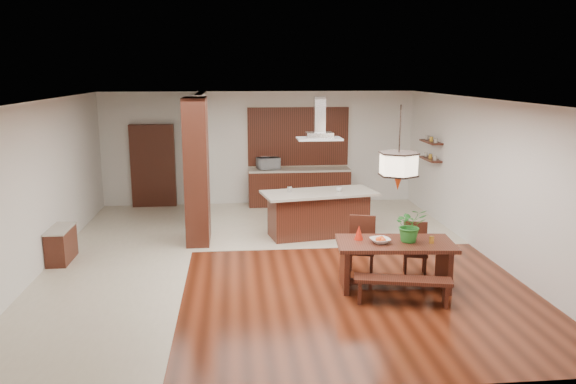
{
  "coord_description": "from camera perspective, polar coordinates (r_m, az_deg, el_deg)",
  "views": [
    {
      "loc": [
        -0.67,
        -9.88,
        3.38
      ],
      "look_at": [
        0.3,
        0.0,
        1.25
      ],
      "focal_mm": 35.0,
      "sensor_mm": 36.0,
      "label": 1
    }
  ],
  "objects": [
    {
      "name": "room_shell",
      "position": [
        9.99,
        -1.72,
        4.52
      ],
      "size": [
        9.0,
        9.04,
        2.92
      ],
      "color": "#3E170B",
      "rests_on": "ground"
    },
    {
      "name": "tile_hallway",
      "position": [
        10.64,
        -16.69,
        -6.91
      ],
      "size": [
        2.5,
        9.0,
        0.01
      ],
      "primitive_type": "cube",
      "color": "beige",
      "rests_on": "ground"
    },
    {
      "name": "tile_kitchen",
      "position": [
        12.97,
        3.1,
        -2.99
      ],
      "size": [
        5.5,
        4.0,
        0.01
      ],
      "primitive_type": "cube",
      "color": "beige",
      "rests_on": "ground"
    },
    {
      "name": "soffit_band",
      "position": [
        9.91,
        -1.75,
        9.24
      ],
      "size": [
        8.0,
        9.0,
        0.02
      ],
      "primitive_type": "cube",
      "color": "#3E210F",
      "rests_on": "room_shell"
    },
    {
      "name": "partition_pier",
      "position": [
        11.27,
        -9.25,
        2.09
      ],
      "size": [
        0.45,
        1.0,
        2.9
      ],
      "primitive_type": "cube",
      "color": "black",
      "rests_on": "ground"
    },
    {
      "name": "partition_stub",
      "position": [
        13.34,
        -8.71,
        3.65
      ],
      "size": [
        0.18,
        2.4,
        2.9
      ],
      "primitive_type": "cube",
      "color": "silver",
      "rests_on": "ground"
    },
    {
      "name": "hallway_console",
      "position": [
        10.99,
        -22.05,
        -4.99
      ],
      "size": [
        0.37,
        0.88,
        0.63
      ],
      "primitive_type": "cube",
      "color": "black",
      "rests_on": "ground"
    },
    {
      "name": "hallway_doorway",
      "position": [
        14.61,
        -13.54,
        2.59
      ],
      "size": [
        1.1,
        0.2,
        2.1
      ],
      "primitive_type": "cube",
      "color": "black",
      "rests_on": "ground"
    },
    {
      "name": "rear_counter",
      "position": [
        14.47,
        1.13,
        0.53
      ],
      "size": [
        2.6,
        0.62,
        0.95
      ],
      "color": "black",
      "rests_on": "ground"
    },
    {
      "name": "kitchen_window",
      "position": [
        14.53,
        1.03,
        5.66
      ],
      "size": [
        2.6,
        0.08,
        1.5
      ],
      "primitive_type": "cube",
      "color": "#A37331",
      "rests_on": "room_shell"
    },
    {
      "name": "shelf_lower",
      "position": [
        13.43,
        14.25,
        3.25
      ],
      "size": [
        0.26,
        0.9,
        0.04
      ],
      "primitive_type": "cube",
      "color": "black",
      "rests_on": "room_shell"
    },
    {
      "name": "shelf_upper",
      "position": [
        13.37,
        14.33,
        4.95
      ],
      "size": [
        0.26,
        0.9,
        0.04
      ],
      "primitive_type": "cube",
      "color": "black",
      "rests_on": "room_shell"
    },
    {
      "name": "dining_table",
      "position": [
        9.09,
        10.8,
        -6.2
      ],
      "size": [
        1.9,
        1.08,
        0.76
      ],
      "rotation": [
        0.0,
        0.0,
        -0.1
      ],
      "color": "black",
      "rests_on": "ground"
    },
    {
      "name": "dining_bench",
      "position": [
        8.6,
        11.53,
        -9.84
      ],
      "size": [
        1.46,
        0.62,
        0.4
      ],
      "primitive_type": null,
      "rotation": [
        0.0,
        0.0,
        -0.22
      ],
      "color": "black",
      "rests_on": "ground"
    },
    {
      "name": "dining_chair_left",
      "position": [
        9.56,
        7.46,
        -5.55
      ],
      "size": [
        0.54,
        0.54,
        0.99
      ],
      "primitive_type": null,
      "rotation": [
        0.0,
        0.0,
        -0.28
      ],
      "color": "black",
      "rests_on": "ground"
    },
    {
      "name": "dining_chair_right",
      "position": [
        9.73,
        12.81,
        -5.75
      ],
      "size": [
        0.48,
        0.48,
        0.89
      ],
      "primitive_type": null,
      "rotation": [
        0.0,
        0.0,
        -0.25
      ],
      "color": "black",
      "rests_on": "ground"
    },
    {
      "name": "pendant_lantern",
      "position": [
        8.71,
        11.24,
        4.4
      ],
      "size": [
        0.64,
        0.64,
        1.31
      ],
      "primitive_type": null,
      "color": "#FFE8C3",
      "rests_on": "room_shell"
    },
    {
      "name": "foliage_plant",
      "position": [
        9.01,
        12.31,
        -3.27
      ],
      "size": [
        0.51,
        0.45,
        0.55
      ],
      "primitive_type": "imported",
      "rotation": [
        0.0,
        0.0,
        0.05
      ],
      "color": "#277729",
      "rests_on": "dining_table"
    },
    {
      "name": "fruit_bowl",
      "position": [
        8.91,
        9.34,
        -4.89
      ],
      "size": [
        0.36,
        0.36,
        0.07
      ],
      "primitive_type": "imported",
      "rotation": [
        0.0,
        0.0,
        0.21
      ],
      "color": "beige",
      "rests_on": "dining_table"
    },
    {
      "name": "napkin_cone",
      "position": [
        9.02,
        7.21,
        -4.12
      ],
      "size": [
        0.19,
        0.19,
        0.23
      ],
      "primitive_type": "cone",
      "rotation": [
        0.0,
        0.0,
        0.42
      ],
      "color": "#B21C0C",
      "rests_on": "dining_table"
    },
    {
      "name": "gold_ornament",
      "position": [
        9.07,
        14.39,
        -4.72
      ],
      "size": [
        0.09,
        0.09,
        0.11
      ],
      "primitive_type": "cylinder",
      "rotation": [
        0.0,
        0.0,
        0.3
      ],
      "color": "gold",
      "rests_on": "dining_table"
    },
    {
      "name": "kitchen_island",
      "position": [
        11.74,
        3.11,
        -2.16
      ],
      "size": [
        2.46,
        1.4,
        0.96
      ],
      "rotation": [
        0.0,
        0.0,
        0.18
      ],
      "color": "black",
      "rests_on": "ground"
    },
    {
      "name": "range_hood",
      "position": [
        11.42,
        3.22,
        7.5
      ],
      "size": [
        0.9,
        0.55,
        0.87
      ],
      "primitive_type": null,
      "color": "silver",
      "rests_on": "room_shell"
    },
    {
      "name": "island_cup",
      "position": [
        11.64,
        5.2,
        0.27
      ],
      "size": [
        0.13,
        0.13,
        0.09
      ],
      "primitive_type": "imported",
      "rotation": [
        0.0,
        0.0,
        0.14
      ],
      "color": "silver",
      "rests_on": "kitchen_island"
    },
    {
      "name": "microwave",
      "position": [
        14.31,
        -2.03,
        2.93
      ],
      "size": [
        0.63,
        0.53,
        0.3
      ],
      "primitive_type": "imported",
      "rotation": [
        0.0,
        0.0,
        0.36
      ],
      "color": "silver",
      "rests_on": "rear_counter"
    }
  ]
}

